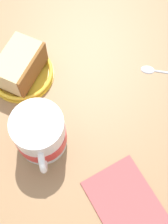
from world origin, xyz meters
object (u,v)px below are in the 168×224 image
object	(u,v)px
teaspoon	(156,70)
folded_napkin	(125,202)
small_plate	(22,73)
cake_slice	(20,66)
tea_mug	(40,134)

from	to	relation	value
teaspoon	folded_napkin	distance (cm)	28.17
folded_napkin	small_plate	bearing A→B (deg)	-169.38
small_plate	teaspoon	size ratio (longest dim) A/B	1.41
cake_slice	teaspoon	world-z (taller)	cake_slice
tea_mug	teaspoon	xyz separation A→B (cm)	(-3.46, 27.81, -4.20)
tea_mug	folded_napkin	bearing A→B (deg)	26.25
cake_slice	folded_napkin	world-z (taller)	cake_slice
tea_mug	teaspoon	world-z (taller)	tea_mug
tea_mug	teaspoon	size ratio (longest dim) A/B	1.24
small_plate	tea_mug	world-z (taller)	tea_mug
cake_slice	folded_napkin	bearing A→B (deg)	10.40
cake_slice	tea_mug	size ratio (longest dim) A/B	1.04
small_plate	folded_napkin	bearing A→B (deg)	10.62
small_plate	folded_napkin	world-z (taller)	small_plate
teaspoon	folded_napkin	bearing A→B (deg)	-43.75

